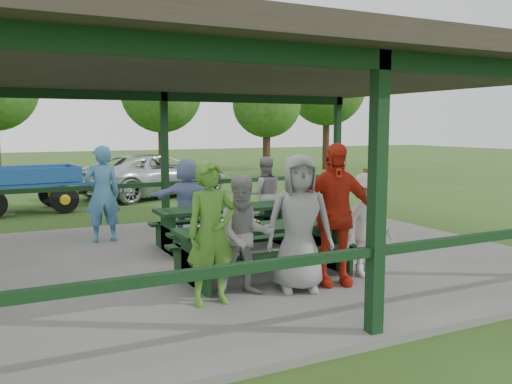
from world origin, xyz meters
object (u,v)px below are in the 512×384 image
contestant_grey_left (245,236)px  spectator_lblue (187,199)px  spectator_blue (102,194)px  pickup_truck (157,175)px  contestant_white_fedora (368,224)px  contestant_red (334,214)px  picnic_table_far (223,222)px  contestant_green (211,233)px  contestant_grey_mid (299,223)px  spectator_grey (264,195)px  farm_trailer (24,188)px  picnic_table_near (262,244)px

contestant_grey_left → spectator_lblue: size_ratio=0.99×
contestant_grey_left → spectator_blue: 4.40m
pickup_truck → contestant_white_fedora: bearing=159.3°
contestant_red → picnic_table_far: bearing=116.8°
contestant_green → spectator_blue: (-0.50, 4.41, 0.03)m
contestant_grey_left → contestant_grey_mid: contestant_grey_mid is taller
contestant_grey_mid → spectator_grey: 4.13m
contestant_red → spectator_grey: 3.91m
picnic_table_far → spectator_grey: spectator_grey is taller
spectator_grey → pickup_truck: (-0.13, 7.61, -0.19)m
spectator_lblue → farm_trailer: size_ratio=0.42×
contestant_green → spectator_lblue: contestant_green is taller
picnic_table_far → spectator_blue: bearing=142.0°
contestant_grey_mid → contestant_red: bearing=24.3°
spectator_grey → pickup_truck: bearing=-71.5°
contestant_red → farm_trailer: (-3.47, 9.64, -0.44)m
picnic_table_far → farm_trailer: farm_trailer is taller
contestant_green → contestant_red: 1.87m
contestant_grey_mid → spectator_blue: bearing=131.2°
spectator_grey → farm_trailer: size_ratio=0.42×
picnic_table_near → picnic_table_far: size_ratio=1.06×
contestant_grey_mid → farm_trailer: (-2.87, 9.69, -0.37)m
contestant_grey_mid → contestant_red: 0.60m
contestant_grey_left → pickup_truck: (2.08, 11.33, -0.19)m
contestant_red → spectator_blue: 4.96m
picnic_table_near → picnic_table_far: same height
picnic_table_near → farm_trailer: (-2.79, 8.76, 0.09)m
picnic_table_far → farm_trailer: (-3.01, 6.76, 0.09)m
spectator_lblue → farm_trailer: (-2.65, 5.80, -0.25)m
contestant_grey_mid → pickup_truck: bearing=102.7°
picnic_table_far → picnic_table_near: bearing=-96.1°
contestant_grey_mid → contestant_white_fedora: bearing=26.5°
contestant_green → contestant_grey_mid: 1.27m
farm_trailer → contestant_green: bearing=-86.7°
picnic_table_far → spectator_lblue: (-0.36, 0.96, 0.34)m
contestant_green → contestant_red: bearing=0.6°
contestant_grey_left → spectator_grey: size_ratio=1.00×
contestant_grey_mid → spectator_lblue: size_ratio=1.15×
spectator_blue → pickup_truck: 7.71m
picnic_table_near → spectator_lblue: spectator_lblue is taller
spectator_grey → contestant_grey_mid: bearing=86.7°
spectator_lblue → pickup_truck: 7.74m
contestant_green → contestant_red: contestant_red is taller
picnic_table_near → contestant_white_fedora: (1.37, -0.77, 0.31)m
contestant_green → contestant_grey_left: contestant_green is taller
pickup_truck → spectator_lblue: bearing=147.9°
spectator_blue → spectator_grey: spectator_blue is taller
contestant_grey_mid → pickup_truck: (1.34, 11.47, -0.32)m
contestant_green → farm_trailer: size_ratio=0.47×
picnic_table_near → contestant_grey_mid: 1.04m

